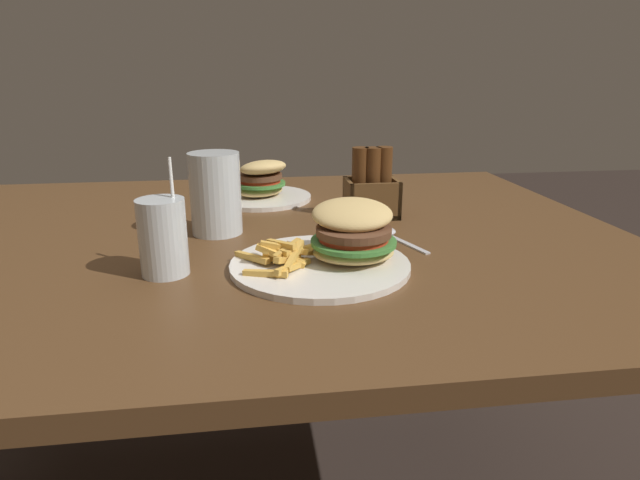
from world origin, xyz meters
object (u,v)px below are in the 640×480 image
(juice_glass, at_px, (163,241))
(spoon, at_px, (387,232))
(meal_plate_near, at_px, (337,246))
(condiment_caddy, at_px, (372,189))
(meal_plate_far, at_px, (261,186))
(beer_glass, at_px, (216,197))

(juice_glass, relative_size, spoon, 1.14)
(meal_plate_near, xyz_separation_m, condiment_caddy, (0.12, 0.28, 0.02))
(spoon, xyz_separation_m, meal_plate_far, (-0.22, 0.32, 0.03))
(beer_glass, relative_size, juice_glass, 0.87)
(meal_plate_near, bearing_deg, juice_glass, 179.63)
(meal_plate_near, relative_size, spoon, 1.84)
(meal_plate_near, distance_m, condiment_caddy, 0.31)
(meal_plate_near, bearing_deg, beer_glass, 133.23)
(beer_glass, relative_size, condiment_caddy, 1.05)
(juice_glass, xyz_separation_m, condiment_caddy, (0.38, 0.28, 0.01))
(meal_plate_near, relative_size, juice_glass, 1.61)
(beer_glass, height_order, juice_glass, juice_glass)
(condiment_caddy, bearing_deg, meal_plate_far, 141.73)
(juice_glass, bearing_deg, beer_glass, 71.53)
(juice_glass, height_order, condiment_caddy, juice_glass)
(meal_plate_near, relative_size, beer_glass, 1.85)
(beer_glass, height_order, spoon, beer_glass)
(beer_glass, bearing_deg, meal_plate_far, 70.49)
(spoon, distance_m, condiment_caddy, 0.15)
(juice_glass, bearing_deg, condiment_caddy, 36.40)
(juice_glass, xyz_separation_m, spoon, (0.38, 0.14, -0.05))
(juice_glass, distance_m, condiment_caddy, 0.47)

